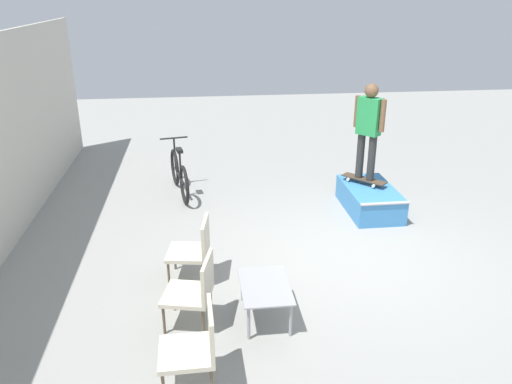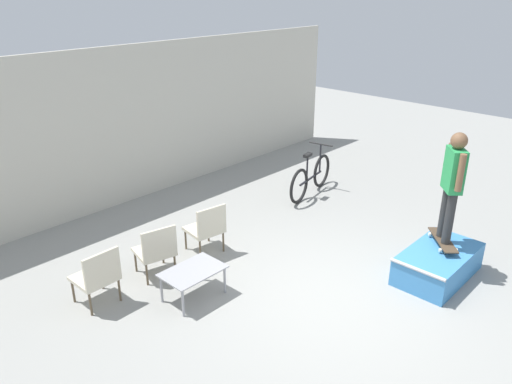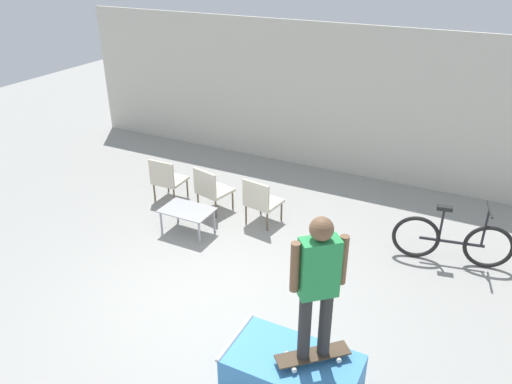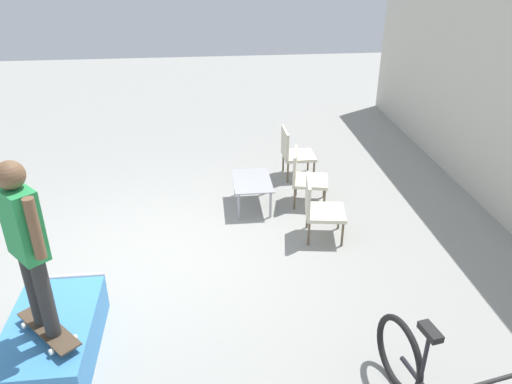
{
  "view_description": "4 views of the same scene",
  "coord_description": "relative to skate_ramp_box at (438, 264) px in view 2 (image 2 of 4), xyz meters",
  "views": [
    {
      "loc": [
        -6.11,
        2.1,
        3.54
      ],
      "look_at": [
        0.04,
        1.36,
        1.04
      ],
      "focal_mm": 35.0,
      "sensor_mm": 36.0,
      "label": 1
    },
    {
      "loc": [
        -4.94,
        -3.2,
        4.05
      ],
      "look_at": [
        -0.01,
        1.45,
        1.18
      ],
      "focal_mm": 35.0,
      "sensor_mm": 36.0,
      "label": 2
    },
    {
      "loc": [
        2.94,
        -4.46,
        4.38
      ],
      "look_at": [
        -0.06,
        1.48,
        1.01
      ],
      "focal_mm": 35.0,
      "sensor_mm": 36.0,
      "label": 3
    },
    {
      "loc": [
        5.34,
        0.76,
        3.66
      ],
      "look_at": [
        0.2,
        1.31,
        1.01
      ],
      "focal_mm": 35.0,
      "sensor_mm": 36.0,
      "label": 4
    }
  ],
  "objects": [
    {
      "name": "person_skater",
      "position": [
        0.2,
        0.06,
        1.27
      ],
      "size": [
        0.45,
        0.4,
        1.64
      ],
      "rotation": [
        0.0,
        0.0,
        0.72
      ],
      "color": "#2D2D2D",
      "rests_on": "skateboard_on_ramp"
    },
    {
      "name": "patio_chair_right",
      "position": [
        -1.86,
        3.0,
        0.25
      ],
      "size": [
        0.59,
        0.59,
        0.85
      ],
      "rotation": [
        0.0,
        0.0,
        2.99
      ],
      "color": "brown",
      "rests_on": "ground_plane"
    },
    {
      "name": "house_wall_back",
      "position": [
        -1.52,
        5.72,
        1.29
      ],
      "size": [
        12.0,
        0.06,
        3.0
      ],
      "color": "beige",
      "rests_on": "ground_plane"
    },
    {
      "name": "patio_chair_left",
      "position": [
        -3.79,
        3.0,
        0.25
      ],
      "size": [
        0.53,
        0.53,
        0.85
      ],
      "rotation": [
        0.0,
        0.0,
        3.16
      ],
      "color": "brown",
      "rests_on": "ground_plane"
    },
    {
      "name": "skate_ramp_box",
      "position": [
        0.0,
        0.0,
        0.0
      ],
      "size": [
        1.43,
        0.8,
        0.45
      ],
      "color": "#3D84C6",
      "rests_on": "ground_plane"
    },
    {
      "name": "ground_plane",
      "position": [
        -1.52,
        0.79,
        -0.21
      ],
      "size": [
        24.0,
        24.0,
        0.0
      ],
      "primitive_type": "plane",
      "color": "gray"
    },
    {
      "name": "skateboard_on_ramp",
      "position": [
        0.2,
        0.06,
        0.29
      ],
      "size": [
        0.72,
        0.69,
        0.07
      ],
      "rotation": [
        0.0,
        0.0,
        0.74
      ],
      "color": "#473828",
      "rests_on": "skate_ramp_box"
    },
    {
      "name": "coffee_table",
      "position": [
        -2.82,
        2.21,
        0.17
      ],
      "size": [
        0.84,
        0.56,
        0.43
      ],
      "color": "#9E9EA3",
      "rests_on": "ground_plane"
    },
    {
      "name": "bicycle",
      "position": [
        1.18,
        3.27,
        0.16
      ],
      "size": [
        1.71,
        0.53,
        0.98
      ],
      "rotation": [
        0.0,
        0.0,
        0.19
      ],
      "color": "black",
      "rests_on": "ground_plane"
    },
    {
      "name": "patio_chair_center",
      "position": [
        -2.84,
        3.01,
        0.25
      ],
      "size": [
        0.62,
        0.62,
        0.85
      ],
      "rotation": [
        0.0,
        0.0,
        2.91
      ],
      "color": "brown",
      "rests_on": "ground_plane"
    }
  ]
}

